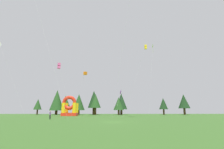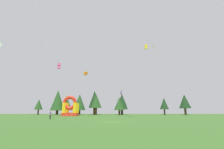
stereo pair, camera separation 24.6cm
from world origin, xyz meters
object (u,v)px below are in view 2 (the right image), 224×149
kite_white_delta (1,45)px  kite_purple_diamond (122,93)px  person_near_camera (50,114)px  kite_orange_box (86,73)px  kite_yellow_box (146,47)px  inflatable_orange_dome (70,108)px  kite_pink_box (59,66)px  kite_lime_diamond (153,47)px

kite_white_delta → kite_purple_diamond: bearing=11.4°
kite_purple_diamond → person_near_camera: (-14.82, -15.44, -5.66)m
kite_orange_box → kite_white_delta: bearing=-176.6°
kite_orange_box → kite_yellow_box: bearing=-4.6°
kite_purple_diamond → inflatable_orange_dome: size_ratio=1.19×
kite_pink_box → inflatable_orange_dome: bearing=95.3°
kite_pink_box → kite_orange_box: size_ratio=0.96×
kite_lime_diamond → inflatable_orange_dome: 32.84m
kite_pink_box → kite_orange_box: (3.88, 10.64, 0.66)m
kite_pink_box → inflatable_orange_dome: 22.72m
person_near_camera → inflatable_orange_dome: size_ratio=0.26×
kite_orange_box → person_near_camera: bearing=-116.4°
kite_lime_diamond → kite_yellow_box: bearing=-114.1°
kite_lime_diamond → kite_white_delta: bearing=-166.1°
kite_purple_diamond → inflatable_orange_dome: kite_purple_diamond is taller
kite_pink_box → inflatable_orange_dome: (-1.94, 21.10, -8.22)m
kite_pink_box → kite_yellow_box: (19.69, 9.36, 7.51)m
inflatable_orange_dome → kite_orange_box: bearing=-60.9°
kite_pink_box → kite_orange_box: 11.35m
kite_white_delta → kite_pink_box: bearing=-27.1°
person_near_camera → inflatable_orange_dome: bearing=68.3°
kite_lime_diamond → person_near_camera: 38.39m
kite_yellow_box → kite_purple_diamond: bearing=133.7°
kite_yellow_box → person_near_camera: (-20.93, -9.05, -17.02)m
kite_white_delta → inflatable_orange_dome: bearing=35.9°
kite_pink_box → person_near_camera: 9.59m
kite_purple_diamond → person_near_camera: size_ratio=4.49×
kite_white_delta → inflatable_orange_dome: size_ratio=3.16×
kite_pink_box → kite_purple_diamond: kite_pink_box is taller
kite_lime_diamond → kite_pink_box: bearing=-140.9°
kite_white_delta → person_near_camera: (16.97, -9.01, -17.42)m
person_near_camera → kite_pink_box: bearing=-37.8°
kite_pink_box → kite_purple_diamond: 21.15m
kite_lime_diamond → person_near_camera: (-25.61, -19.52, -20.90)m
kite_purple_diamond → inflatable_orange_dome: bearing=161.0°
inflatable_orange_dome → kite_yellow_box: bearing=-28.5°
kite_purple_diamond → kite_white_delta: (-31.79, -6.43, 11.76)m
kite_pink_box → kite_yellow_box: bearing=25.4°
kite_pink_box → kite_purple_diamond: size_ratio=1.54×
kite_lime_diamond → person_near_camera: bearing=-142.7°
kite_lime_diamond → kite_purple_diamond: bearing=-159.3°
kite_pink_box → person_near_camera: bearing=165.9°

